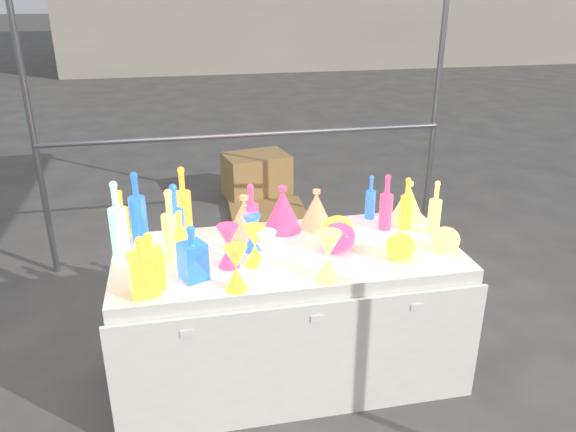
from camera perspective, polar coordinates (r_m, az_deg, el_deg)
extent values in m
plane|color=#625F5A|center=(3.35, 0.00, -15.16)|extent=(80.00, 80.00, 0.00)
cylinder|color=gray|center=(4.29, -24.76, 9.16)|extent=(0.04, 0.04, 2.40)
cylinder|color=gray|center=(4.64, 14.85, 11.39)|extent=(0.04, 0.04, 2.40)
cylinder|color=gray|center=(4.23, -4.07, 8.22)|extent=(3.00, 0.04, 0.04)
cube|color=white|center=(3.13, 0.00, -9.75)|extent=(1.80, 0.80, 0.75)
cube|color=white|center=(2.82, 1.76, -14.83)|extent=(1.84, 0.02, 0.68)
cube|color=white|center=(2.60, -10.21, -11.70)|extent=(0.06, 0.00, 0.03)
cube|color=white|center=(2.67, 2.96, -10.39)|extent=(0.06, 0.00, 0.03)
cube|color=white|center=(2.82, 12.97, -9.02)|extent=(0.06, 0.00, 0.03)
cube|color=#AE864E|center=(5.72, -3.22, 4.07)|extent=(0.70, 0.56, 0.45)
cube|color=#AE864E|center=(5.38, -2.14, 0.61)|extent=(0.72, 0.53, 0.06)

